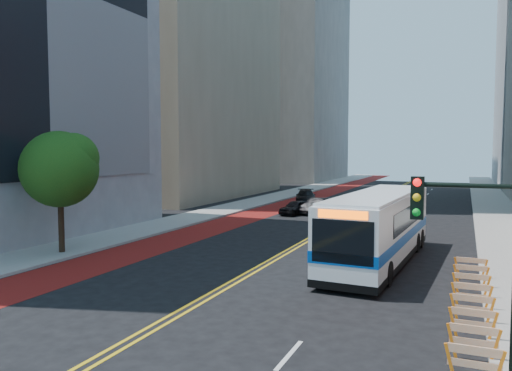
{
  "coord_description": "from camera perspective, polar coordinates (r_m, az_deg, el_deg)",
  "views": [
    {
      "loc": [
        9.27,
        -15.04,
        5.81
      ],
      "look_at": [
        -0.43,
        8.0,
        4.02
      ],
      "focal_mm": 35.0,
      "sensor_mm": 36.0,
      "label": 1
    }
  ],
  "objects": [
    {
      "name": "traffic_signal",
      "position": [
        11.71,
        23.31,
        -6.52
      ],
      "size": [
        2.21,
        0.34,
        5.07
      ],
      "color": "black",
      "rests_on": "sidewalk_right"
    },
    {
      "name": "car_c",
      "position": [
        53.91,
        5.71,
        -1.31
      ],
      "size": [
        3.54,
        5.54,
        1.49
      ],
      "primitive_type": "imported",
      "rotation": [
        0.0,
        0.0,
        0.3
      ],
      "color": "black",
      "rests_on": "ground"
    },
    {
      "name": "bus_lane_paint",
      "position": [
        48.62,
        1.73,
        -2.76
      ],
      "size": [
        3.6,
        140.0,
        0.01
      ],
      "primitive_type": "cube",
      "color": "maroon",
      "rests_on": "ground"
    },
    {
      "name": "sidewalk_left",
      "position": [
        50.14,
        -2.44,
        -2.47
      ],
      "size": [
        4.0,
        140.0,
        0.15
      ],
      "primitive_type": "cube",
      "color": "gray",
      "rests_on": "ground"
    },
    {
      "name": "transit_bus",
      "position": [
        26.46,
        13.95,
        -4.54
      ],
      "size": [
        3.67,
        13.32,
        3.62
      ],
      "rotation": [
        0.0,
        0.0,
        -0.06
      ],
      "color": "silver",
      "rests_on": "ground"
    },
    {
      "name": "car_b",
      "position": [
        45.54,
        6.99,
        -2.35
      ],
      "size": [
        2.42,
        4.57,
        1.43
      ],
      "primitive_type": "imported",
      "rotation": [
        0.0,
        0.0,
        -0.22
      ],
      "color": "black",
      "rests_on": "ground"
    },
    {
      "name": "center_line_outer",
      "position": [
        46.31,
        11.35,
        -3.18
      ],
      "size": [
        0.14,
        140.0,
        0.01
      ],
      "primitive_type": "cube",
      "color": "gold",
      "rests_on": "ground"
    },
    {
      "name": "car_a",
      "position": [
        44.79,
        4.59,
        -2.52
      ],
      "size": [
        2.48,
        4.12,
        1.31
      ],
      "primitive_type": "imported",
      "rotation": [
        0.0,
        0.0,
        -0.26
      ],
      "color": "black",
      "rests_on": "ground"
    },
    {
      "name": "street_tree",
      "position": [
        29.43,
        -21.39,
        2.07
      ],
      "size": [
        4.2,
        4.2,
        6.7
      ],
      "color": "black",
      "rests_on": "sidewalk_left"
    },
    {
      "name": "ground",
      "position": [
        18.6,
        -8.64,
        -14.16
      ],
      "size": [
        160.0,
        160.0,
        0.0
      ],
      "primitive_type": "plane",
      "color": "black",
      "rests_on": "ground"
    },
    {
      "name": "sidewalk_right",
      "position": [
        45.48,
        26.13,
        -3.56
      ],
      "size": [
        4.0,
        140.0,
        0.15
      ],
      "primitive_type": "cube",
      "color": "gray",
      "rests_on": "ground"
    },
    {
      "name": "construction_barriers",
      "position": [
        19.17,
        23.46,
        -11.79
      ],
      "size": [
        1.42,
        10.91,
        1.0
      ],
      "color": "orange",
      "rests_on": "ground"
    },
    {
      "name": "center_line_inner",
      "position": [
        46.38,
        10.91,
        -3.16
      ],
      "size": [
        0.14,
        140.0,
        0.01
      ],
      "primitive_type": "cube",
      "color": "gold",
      "rests_on": "ground"
    },
    {
      "name": "midrise_left_far",
      "position": [
        102.35,
        3.22,
        19.22
      ],
      "size": [
        20.0,
        26.0,
        65.0
      ],
      "primitive_type": "cube",
      "color": "slate",
      "rests_on": "ground"
    },
    {
      "name": "lane_dashes",
      "position": [
        53.54,
        17.92,
        -2.32
      ],
      "size": [
        0.14,
        98.2,
        0.01
      ],
      "color": "silver",
      "rests_on": "ground"
    }
  ]
}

